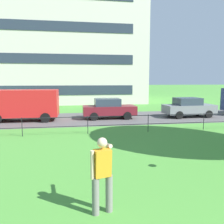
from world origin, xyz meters
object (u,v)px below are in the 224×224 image
car_maroon_left (109,108)px  apartment_building_background (44,48)px  panel_van_right (23,103)px  person_thrower (102,173)px  car_grey_far_left (189,107)px

car_maroon_left → apartment_building_background: (-6.40, 17.36, 6.52)m
car_maroon_left → panel_van_right: bearing=-179.4°
person_thrower → panel_van_right: bearing=107.3°
car_grey_far_left → apartment_building_background: bearing=126.0°
panel_van_right → car_maroon_left: (6.27, 0.06, -0.49)m
car_maroon_left → car_grey_far_left: 6.40m
panel_van_right → person_thrower: bearing=-72.7°
person_thrower → car_maroon_left: (2.19, 13.12, -0.14)m
panel_van_right → car_grey_far_left: (12.67, -0.22, -0.49)m
person_thrower → panel_van_right: panel_van_right is taller
person_thrower → car_grey_far_left: size_ratio=0.42×
person_thrower → car_grey_far_left: (8.59, 12.84, -0.14)m
person_thrower → apartment_building_background: apartment_building_background is taller
panel_van_right → apartment_building_background: (-0.13, 17.42, 6.02)m
panel_van_right → apartment_building_background: bearing=90.4°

